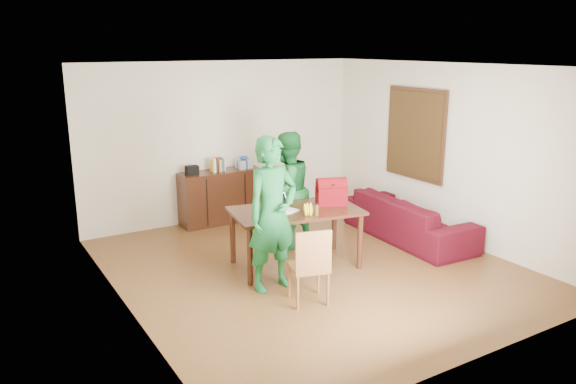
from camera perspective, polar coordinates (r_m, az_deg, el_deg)
room at (r=7.47m, az=2.08°, el=2.00°), size 5.20×5.70×2.90m
table at (r=7.59m, az=0.78°, el=-2.54°), size 1.86×1.25×0.80m
chair at (r=6.67m, az=2.12°, el=-8.98°), size 0.52×0.51×0.94m
person_near at (r=6.82m, az=-1.60°, el=-2.26°), size 0.74×0.53×1.92m
person_far at (r=8.28m, az=-0.12°, el=0.17°), size 0.97×0.83×1.74m
laptop at (r=7.45m, az=-0.20°, el=-1.69°), size 0.35×0.28×0.22m
bananas at (r=7.29m, az=2.06°, el=-2.17°), size 0.18×0.12×0.07m
bottle at (r=7.30m, az=2.92°, el=-1.77°), size 0.07×0.07×0.16m
red_bag at (r=7.78m, az=4.42°, el=-0.21°), size 0.47×0.37×0.30m
sofa at (r=8.96m, az=12.16°, el=-2.60°), size 1.01×2.33×0.67m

